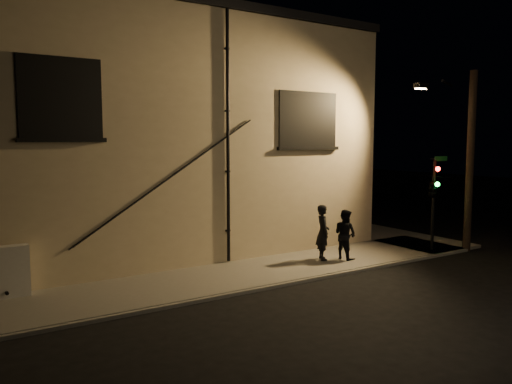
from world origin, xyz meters
TOP-DOWN VIEW (x-y plane):
  - ground at (0.00, 0.00)m, footprint 90.00×90.00m
  - sidewalk at (1.22, 4.39)m, footprint 21.00×16.00m
  - building at (-3.00, 8.99)m, footprint 16.20×12.23m
  - pedestrian_a at (1.13, 1.51)m, footprint 0.70×0.82m
  - pedestrian_b at (1.83, 1.15)m, footprint 0.75×0.91m
  - traffic_signal at (5.48, 0.42)m, footprint 1.30×2.08m
  - streetlamp_pole at (6.94, 0.07)m, footprint 2.02×1.38m

SIDE VIEW (x-z plane):
  - ground at x=0.00m, z-range 0.00..0.00m
  - sidewalk at x=1.22m, z-range 0.00..0.12m
  - pedestrian_b at x=1.83m, z-range 0.12..1.86m
  - pedestrian_a at x=1.13m, z-range 0.12..2.03m
  - traffic_signal at x=5.48m, z-range 0.73..4.25m
  - streetlamp_pole at x=6.94m, z-range 0.24..7.07m
  - building at x=-3.00m, z-range 0.00..8.80m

